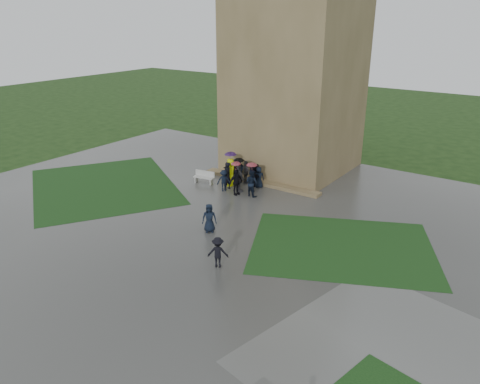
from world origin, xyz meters
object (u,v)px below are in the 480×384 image
Objects in this scene: tower at (296,45)px; bench at (204,177)px; pedestrian_mid at (209,218)px; pedestrian_near at (218,252)px.

bench is at bearing -116.39° from tower.
pedestrian_mid reaches higher than bench.
bench is 0.97× the size of pedestrian_mid.
tower is at bearing 60.62° from pedestrian_mid.
bench is at bearing -78.50° from pedestrian_near.
pedestrian_mid reaches higher than pedestrian_near.
pedestrian_near reaches higher than bench.
pedestrian_near is at bearing -73.27° from tower.
tower is at bearing -104.07° from pedestrian_near.
pedestrian_near is at bearing -83.50° from pedestrian_mid.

